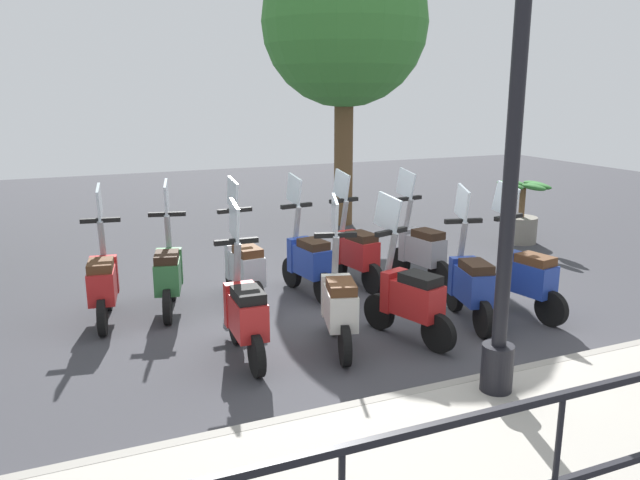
% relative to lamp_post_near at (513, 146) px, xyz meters
% --- Properties ---
extents(ground_plane, '(28.00, 28.00, 0.00)m').
position_rel_lamp_post_near_xyz_m(ground_plane, '(2.40, -0.02, -2.17)').
color(ground_plane, '#38383D').
extents(promenade_walkway, '(2.20, 20.00, 0.15)m').
position_rel_lamp_post_near_xyz_m(promenade_walkway, '(-0.75, -0.02, -2.09)').
color(promenade_walkway, '#A39E93').
rests_on(promenade_walkway, ground_plane).
extents(lamp_post_near, '(0.26, 0.90, 4.54)m').
position_rel_lamp_post_near_xyz_m(lamp_post_near, '(0.00, 0.00, 0.00)').
color(lamp_post_near, black).
rests_on(lamp_post_near, promenade_walkway).
extents(tree_distant, '(3.05, 3.05, 5.29)m').
position_rel_lamp_post_near_xyz_m(tree_distant, '(7.05, -1.91, 1.57)').
color(tree_distant, brown).
rests_on(tree_distant, ground_plane).
extents(potted_palm, '(1.06, 0.66, 1.05)m').
position_rel_lamp_post_near_xyz_m(potted_palm, '(4.48, -4.08, -1.72)').
color(potted_palm, slate).
rests_on(potted_palm, ground_plane).
extents(scooter_near_0, '(1.22, 0.48, 1.54)m').
position_rel_lamp_post_near_xyz_m(scooter_near_0, '(1.63, -1.67, -1.69)').
color(scooter_near_0, black).
rests_on(scooter_near_0, ground_plane).
extents(scooter_near_1, '(1.21, 0.51, 1.54)m').
position_rel_lamp_post_near_xyz_m(scooter_near_1, '(1.66, -0.94, -1.69)').
color(scooter_near_1, black).
rests_on(scooter_near_1, ground_plane).
extents(scooter_near_2, '(1.20, 0.55, 1.54)m').
position_rel_lamp_post_near_xyz_m(scooter_near_2, '(1.51, -0.06, -1.69)').
color(scooter_near_2, black).
rests_on(scooter_near_2, ground_plane).
extents(scooter_near_3, '(1.20, 0.54, 1.54)m').
position_rel_lamp_post_near_xyz_m(scooter_near_3, '(1.61, 0.70, -1.69)').
color(scooter_near_3, black).
rests_on(scooter_near_3, ground_plane).
extents(scooter_near_4, '(1.23, 0.44, 1.54)m').
position_rel_lamp_post_near_xyz_m(scooter_near_4, '(1.73, 1.64, -1.69)').
color(scooter_near_4, black).
rests_on(scooter_near_4, ground_plane).
extents(scooter_far_0, '(1.23, 0.47, 1.54)m').
position_rel_lamp_post_near_xyz_m(scooter_far_0, '(3.19, -1.25, -1.69)').
color(scooter_far_0, black).
rests_on(scooter_far_0, ground_plane).
extents(scooter_far_1, '(1.23, 0.46, 1.54)m').
position_rel_lamp_post_near_xyz_m(scooter_far_1, '(3.41, -0.38, -1.69)').
color(scooter_far_1, black).
rests_on(scooter_far_1, ground_plane).
extents(scooter_far_2, '(1.23, 0.45, 1.54)m').
position_rel_lamp_post_near_xyz_m(scooter_far_2, '(3.29, 0.36, -1.69)').
color(scooter_far_2, black).
rests_on(scooter_far_2, ground_plane).
extents(scooter_far_3, '(1.23, 0.44, 1.54)m').
position_rel_lamp_post_near_xyz_m(scooter_far_3, '(3.29, 1.20, -1.69)').
color(scooter_far_3, black).
rests_on(scooter_far_3, ground_plane).
extents(scooter_far_4, '(1.21, 0.51, 1.54)m').
position_rel_lamp_post_near_xyz_m(scooter_far_4, '(3.38, 2.09, -1.69)').
color(scooter_far_4, black).
rests_on(scooter_far_4, ground_plane).
extents(scooter_far_5, '(1.23, 0.46, 1.54)m').
position_rel_lamp_post_near_xyz_m(scooter_far_5, '(3.32, 2.83, -1.69)').
color(scooter_far_5, black).
rests_on(scooter_far_5, ground_plane).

